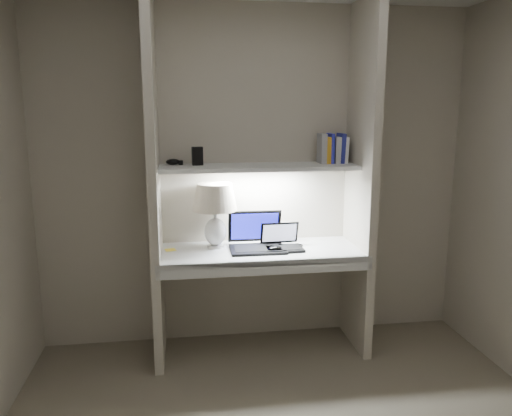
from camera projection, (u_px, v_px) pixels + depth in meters
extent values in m
cube|color=#BEB2A2|center=(255.00, 178.00, 3.74)|extent=(3.20, 0.01, 2.50)
cube|color=#BEB2A2|center=(154.00, 185.00, 3.37)|extent=(0.06, 0.55, 2.50)
cube|color=#BEB2A2|center=(361.00, 181.00, 3.58)|extent=(0.06, 0.55, 2.50)
cube|color=white|center=(261.00, 252.00, 3.57)|extent=(1.40, 0.55, 0.04)
cube|color=silver|center=(267.00, 267.00, 3.32)|extent=(1.46, 0.03, 0.10)
cube|color=silver|center=(259.00, 167.00, 3.54)|extent=(1.40, 0.36, 0.03)
cube|color=white|center=(259.00, 170.00, 3.55)|extent=(0.60, 0.04, 0.02)
cylinder|color=white|center=(216.00, 246.00, 3.61)|extent=(0.12, 0.12, 0.02)
ellipsoid|color=white|center=(215.00, 232.00, 3.59)|extent=(0.16, 0.16, 0.20)
cylinder|color=white|center=(215.00, 216.00, 3.57)|extent=(0.03, 0.03, 0.09)
sphere|color=#FFD899|center=(215.00, 204.00, 3.55)|extent=(0.05, 0.05, 0.05)
cube|color=black|center=(258.00, 249.00, 3.54)|extent=(0.39, 0.27, 0.02)
cube|color=black|center=(258.00, 248.00, 3.53)|extent=(0.33, 0.19, 0.00)
cube|color=black|center=(255.00, 226.00, 3.67)|extent=(0.39, 0.07, 0.24)
cube|color=#191DD6|center=(255.00, 226.00, 3.66)|extent=(0.34, 0.06, 0.20)
cube|color=black|center=(283.00, 249.00, 3.55)|extent=(0.29, 0.20, 0.02)
cube|color=black|center=(283.00, 248.00, 3.55)|extent=(0.24, 0.14, 0.00)
cube|color=black|center=(279.00, 233.00, 3.65)|extent=(0.28, 0.07, 0.16)
cube|color=#AAB0D0|center=(280.00, 233.00, 3.64)|extent=(0.25, 0.05, 0.13)
cube|color=silver|center=(285.00, 232.00, 3.77)|extent=(0.10, 0.07, 0.14)
ellipsoid|color=black|center=(275.00, 248.00, 3.54)|extent=(0.12, 0.10, 0.04)
torus|color=black|center=(296.00, 245.00, 3.65)|extent=(0.10, 0.10, 0.01)
cube|color=yellow|center=(170.00, 250.00, 3.55)|extent=(0.09, 0.09, 0.00)
cube|color=white|center=(344.00, 150.00, 3.67)|extent=(0.03, 0.14, 0.19)
cube|color=navy|center=(341.00, 148.00, 3.66)|extent=(0.04, 0.14, 0.22)
cube|color=beige|center=(336.00, 150.00, 3.66)|extent=(0.04, 0.14, 0.19)
cube|color=#2B2FBC|center=(330.00, 148.00, 3.65)|extent=(0.02, 0.14, 0.22)
cube|color=gold|center=(327.00, 150.00, 3.65)|extent=(0.03, 0.14, 0.19)
cube|color=#9E9DA1|center=(322.00, 148.00, 3.64)|extent=(0.04, 0.14, 0.22)
cube|color=black|center=(197.00, 156.00, 3.52)|extent=(0.08, 0.06, 0.13)
ellipsoid|color=black|center=(173.00, 162.00, 3.53)|extent=(0.12, 0.10, 0.04)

